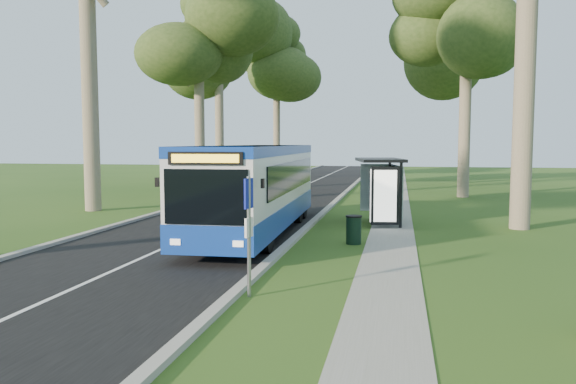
{
  "coord_description": "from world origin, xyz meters",
  "views": [
    {
      "loc": [
        3.22,
        -15.27,
        3.08
      ],
      "look_at": [
        -0.09,
        1.37,
        1.6
      ],
      "focal_mm": 35.0,
      "sensor_mm": 36.0,
      "label": 1
    }
  ],
  "objects_px": {
    "litter_bin": "(354,230)",
    "car_white": "(251,172)",
    "bus": "(256,188)",
    "bus_stop_sign": "(249,222)",
    "bus_shelter": "(383,179)",
    "car_silver": "(231,173)"
  },
  "relations": [
    {
      "from": "litter_bin",
      "to": "car_white",
      "type": "bearing_deg",
      "value": 111.33
    },
    {
      "from": "bus",
      "to": "car_white",
      "type": "height_order",
      "value": "bus"
    },
    {
      "from": "bus_stop_sign",
      "to": "bus_shelter",
      "type": "distance_m",
      "value": 10.82
    },
    {
      "from": "bus",
      "to": "car_white",
      "type": "bearing_deg",
      "value": 103.47
    },
    {
      "from": "bus_shelter",
      "to": "litter_bin",
      "type": "distance_m",
      "value": 4.47
    },
    {
      "from": "bus_shelter",
      "to": "litter_bin",
      "type": "height_order",
      "value": "bus_shelter"
    },
    {
      "from": "bus_stop_sign",
      "to": "car_white",
      "type": "distance_m",
      "value": 33.94
    },
    {
      "from": "bus",
      "to": "car_white",
      "type": "relative_size",
      "value": 2.58
    },
    {
      "from": "bus_stop_sign",
      "to": "litter_bin",
      "type": "relative_size",
      "value": 2.76
    },
    {
      "from": "bus_stop_sign",
      "to": "bus_shelter",
      "type": "xyz_separation_m",
      "value": [
        2.32,
        10.56,
        0.24
      ]
    },
    {
      "from": "litter_bin",
      "to": "car_silver",
      "type": "distance_m",
      "value": 25.38
    },
    {
      "from": "bus_stop_sign",
      "to": "car_white",
      "type": "bearing_deg",
      "value": 115.86
    },
    {
      "from": "bus_shelter",
      "to": "car_white",
      "type": "distance_m",
      "value": 24.84
    },
    {
      "from": "bus",
      "to": "bus_shelter",
      "type": "bearing_deg",
      "value": 31.58
    },
    {
      "from": "litter_bin",
      "to": "car_silver",
      "type": "relative_size",
      "value": 0.17
    },
    {
      "from": "bus_shelter",
      "to": "litter_bin",
      "type": "xyz_separation_m",
      "value": [
        -0.74,
        -4.21,
        -1.31
      ]
    },
    {
      "from": "bus_shelter",
      "to": "car_white",
      "type": "relative_size",
      "value": 0.71
    },
    {
      "from": "bus",
      "to": "bus_shelter",
      "type": "relative_size",
      "value": 3.62
    },
    {
      "from": "bus_shelter",
      "to": "car_white",
      "type": "bearing_deg",
      "value": 105.94
    },
    {
      "from": "bus",
      "to": "litter_bin",
      "type": "height_order",
      "value": "bus"
    },
    {
      "from": "bus",
      "to": "car_white",
      "type": "distance_m",
      "value": 25.93
    },
    {
      "from": "bus_shelter",
      "to": "litter_bin",
      "type": "relative_size",
      "value": 3.58
    }
  ]
}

